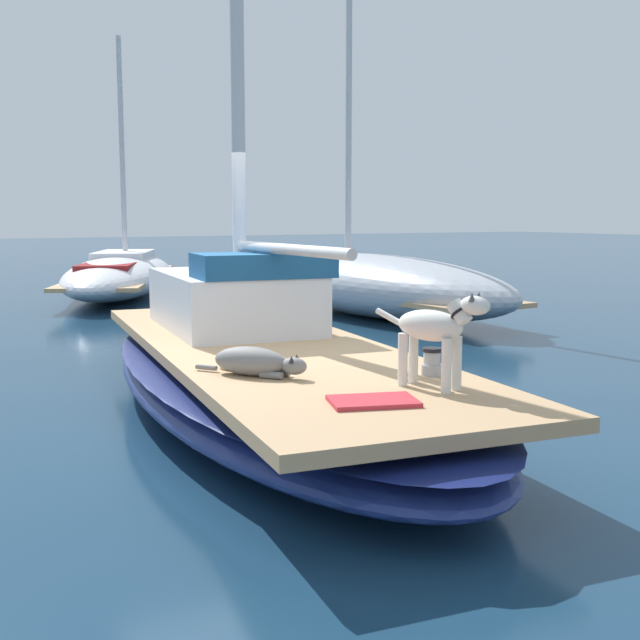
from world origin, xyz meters
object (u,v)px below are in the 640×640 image
deck_winch (432,362)px  moored_boat_starboard_side (371,283)px  sailboat_main (268,378)px  dog_white (436,329)px  deck_towel (373,401)px  moored_boat_far_astern (121,274)px  dog_grey (255,362)px  coiled_rope (239,365)px

deck_winch → moored_boat_starboard_side: 8.82m
sailboat_main → dog_white: 2.42m
sailboat_main → deck_winch: 2.00m
deck_winch → deck_towel: size_ratio=0.38×
dog_white → deck_winch: dog_white is taller
deck_winch → deck_towel: deck_winch is taller
dog_white → moored_boat_far_astern: size_ratio=0.11×
moored_boat_far_astern → moored_boat_starboard_side: (3.10, -5.86, 0.09)m
deck_winch → moored_boat_far_astern: (1.33, 13.49, -0.25)m
moored_boat_far_astern → moored_boat_starboard_side: bearing=-62.1°
moored_boat_starboard_side → deck_towel: bearing=-123.1°
dog_white → deck_winch: 0.58m
dog_grey → moored_boat_far_astern: (2.51, 12.84, -0.26)m
sailboat_main → dog_white: dog_white is taller
sailboat_main → deck_towel: deck_towel is taller
deck_towel → moored_boat_far_astern: size_ratio=0.07×
deck_towel → dog_white: bearing=13.9°
sailboat_main → coiled_rope: size_ratio=23.16×
moored_boat_far_astern → dog_white: bearing=-96.6°
dog_grey → deck_winch: bearing=-28.5°
dog_grey → deck_winch: 1.35m
dog_white → moored_boat_far_astern: bearing=83.4°
sailboat_main → deck_winch: (0.47, -1.90, 0.42)m
dog_grey → deck_towel: (0.29, -1.19, -0.09)m
moored_boat_starboard_side → sailboat_main: bearing=-130.5°
dog_grey → coiled_rope: bearing=85.7°
coiled_rope → deck_towel: bearing=-80.2°
dog_white → deck_towel: dog_white is taller
deck_towel → moored_boat_starboard_side: bearing=56.9°
sailboat_main → dog_grey: size_ratio=9.25×
dog_white → moored_boat_starboard_side: size_ratio=0.12×
coiled_rope → moored_boat_far_astern: size_ratio=0.04×
coiled_rope → deck_towel: size_ratio=0.58×
deck_towel → moored_boat_far_astern: (2.22, 14.04, -0.17)m
deck_towel → moored_boat_far_astern: 14.21m
deck_winch → coiled_rope: 1.53m
sailboat_main → deck_winch: deck_winch is taller
dog_white → moored_boat_starboard_side: (4.71, 8.03, -0.48)m
dog_white → coiled_rope: 1.69m
deck_towel → sailboat_main: bearing=80.2°
sailboat_main → moored_boat_far_astern: 11.73m
sailboat_main → deck_towel: size_ratio=13.40×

